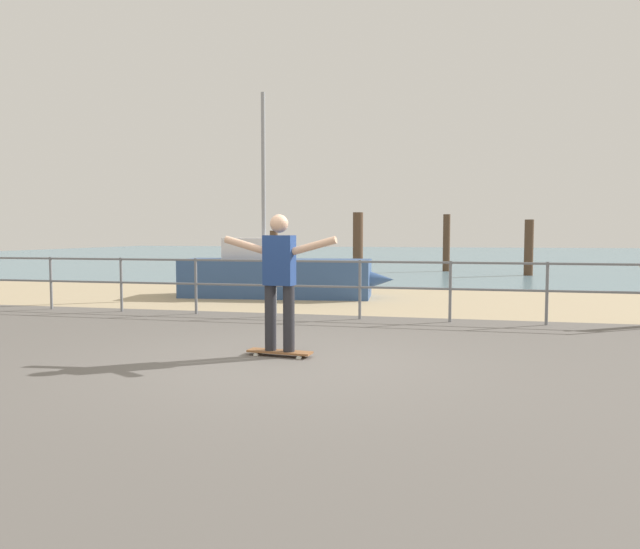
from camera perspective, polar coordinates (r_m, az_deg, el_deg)
The scene contains 11 objects.
ground_plane at distance 6.04m, azimuth -5.35°, elevation -10.49°, with size 24.00×10.00×0.04m, color #605B56.
beach_strip at distance 13.76m, azimuth 5.08°, elevation -2.35°, with size 24.00×6.00×0.04m, color tan.
sea_surface at distance 41.63m, azimuth 10.28°, elevation 1.80°, with size 72.00×50.00×0.04m, color slate.
railing_fence at distance 10.66m, azimuth -4.31°, elevation -0.42°, with size 12.30×0.05×1.05m.
sailboat at distance 14.02m, azimuth -3.55°, elevation -0.10°, with size 5.03×1.78×4.77m.
skateboard at distance 7.30m, azimuth -3.88°, elevation -7.43°, with size 0.82×0.28×0.08m.
skateboarder at distance 7.17m, azimuth -3.91°, elevation 0.04°, with size 1.45×0.24×1.65m.
groyne_post_0 at distance 20.65m, azimuth -4.44°, elevation 1.98°, with size 0.28×0.28×1.61m, color #513826.
groyne_post_1 at distance 20.29m, azimuth 3.65°, elevation 2.82°, with size 0.35×0.35×2.22m, color #513826.
groyne_post_2 at distance 24.03m, azimuth 12.02°, elevation 2.96°, with size 0.28×0.28×2.27m, color #513826.
groyne_post_3 at distance 22.41m, azimuth 19.37°, elevation 2.43°, with size 0.32×0.32×2.00m, color #513826.
Camera 1 is at (1.83, -6.56, 1.50)m, focal length 33.41 mm.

